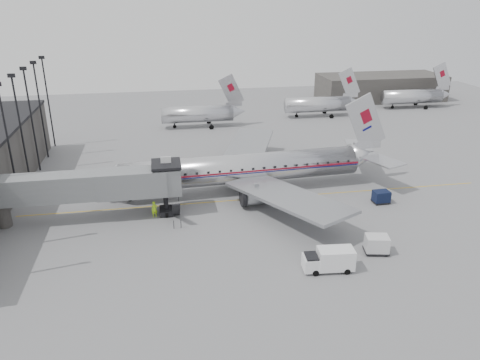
% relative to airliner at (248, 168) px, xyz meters
% --- Properties ---
extents(ground, '(160.00, 160.00, 0.00)m').
position_rel_airliner_xyz_m(ground, '(-1.70, -9.04, -3.14)').
color(ground, slate).
rests_on(ground, ground).
extents(hangar, '(30.00, 12.00, 6.00)m').
position_rel_airliner_xyz_m(hangar, '(43.30, 50.96, -0.14)').
color(hangar, '#3C3937').
rests_on(hangar, ground).
extents(apron_line, '(60.00, 0.15, 0.01)m').
position_rel_airliner_xyz_m(apron_line, '(1.30, -3.04, -3.13)').
color(apron_line, gold).
rests_on(apron_line, ground).
extents(jet_bridge, '(21.00, 6.20, 7.10)m').
position_rel_airliner_xyz_m(jet_bridge, '(-18.36, -5.38, 1.04)').
color(jet_bridge, '#5A5C5E').
rests_on(jet_bridge, ground).
extents(floodlight_masts, '(0.90, 42.25, 15.25)m').
position_rel_airliner_xyz_m(floodlight_masts, '(-29.20, 3.96, 5.23)').
color(floodlight_masts, black).
rests_on(floodlight_masts, ground).
extents(distant_aircraft_near, '(16.39, 3.20, 10.26)m').
position_rel_airliner_xyz_m(distant_aircraft_near, '(-3.49, 32.96, -0.40)').
color(distant_aircraft_near, silver).
rests_on(distant_aircraft_near, ground).
extents(distant_aircraft_mid, '(16.39, 3.20, 10.26)m').
position_rel_airliner_xyz_m(distant_aircraft_mid, '(22.51, 36.96, -0.40)').
color(distant_aircraft_mid, silver).
rests_on(distant_aircraft_mid, ground).
extents(distant_aircraft_far, '(16.39, 3.20, 10.26)m').
position_rel_airliner_xyz_m(distant_aircraft_far, '(46.51, 40.96, -0.40)').
color(distant_aircraft_far, silver).
rests_on(distant_aircraft_far, ground).
extents(airliner, '(39.43, 36.47, 12.46)m').
position_rel_airliner_xyz_m(airliner, '(0.00, 0.00, 0.00)').
color(airliner, silver).
rests_on(airliner, ground).
extents(service_van, '(4.95, 2.27, 2.26)m').
position_rel_airliner_xyz_m(service_van, '(3.89, -20.62, -1.95)').
color(service_van, white).
rests_on(service_van, ground).
extents(baggage_cart_navy, '(2.09, 1.62, 1.61)m').
position_rel_airliner_xyz_m(baggage_cart_navy, '(15.79, -7.04, -2.28)').
color(baggage_cart_navy, black).
rests_on(baggage_cart_navy, ground).
extents(baggage_cart_white, '(2.71, 2.28, 1.87)m').
position_rel_airliner_xyz_m(baggage_cart_white, '(9.82, -18.36, -2.14)').
color(baggage_cart_white, silver).
rests_on(baggage_cart_white, ground).
extents(ramp_worker, '(0.79, 0.59, 1.96)m').
position_rel_airliner_xyz_m(ramp_worker, '(-12.38, -6.04, -2.15)').
color(ramp_worker, '#B3F61C').
rests_on(ramp_worker, ground).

